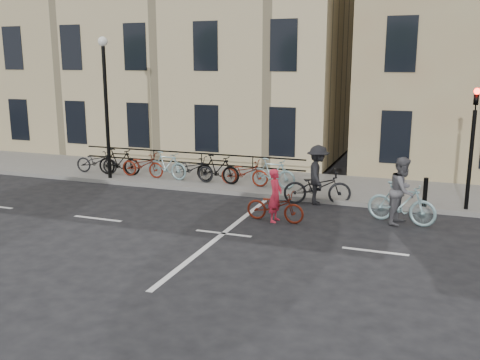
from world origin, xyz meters
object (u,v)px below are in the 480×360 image
(traffic_light, at_px, (473,134))
(lamp_post, at_px, (105,90))
(cyclist_grey, at_px, (402,197))
(cyclist_pink, at_px, (275,203))
(cyclist_dark, at_px, (317,181))

(traffic_light, relative_size, lamp_post, 0.74)
(cyclist_grey, bearing_deg, traffic_light, -32.03)
(lamp_post, xyz_separation_m, cyclist_pink, (7.48, -2.82, -2.95))
(traffic_light, distance_m, cyclist_dark, 4.83)
(traffic_light, height_order, cyclist_pink, traffic_light)
(cyclist_pink, height_order, cyclist_grey, cyclist_grey)
(cyclist_dark, bearing_deg, cyclist_pink, 146.29)
(lamp_post, distance_m, cyclist_pink, 8.52)
(traffic_light, relative_size, cyclist_grey, 1.89)
(cyclist_pink, relative_size, cyclist_grey, 0.85)
(lamp_post, xyz_separation_m, cyclist_dark, (8.20, -0.50, -2.73))
(cyclist_pink, bearing_deg, cyclist_dark, -14.00)
(cyclist_grey, relative_size, cyclist_dark, 0.90)
(cyclist_dark, bearing_deg, cyclist_grey, -131.36)
(traffic_light, distance_m, cyclist_pink, 6.21)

